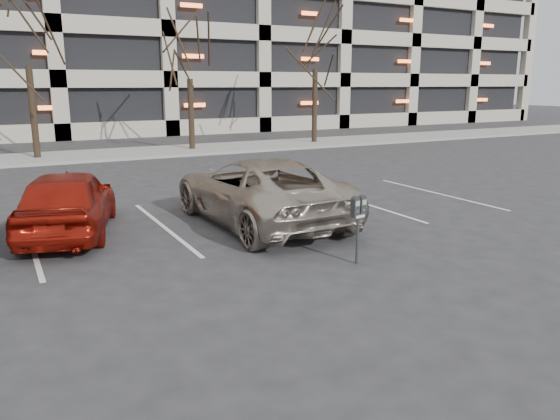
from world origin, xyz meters
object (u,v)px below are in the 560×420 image
object	(u,v)px
parking_meter	(358,213)
car_red	(68,201)
tree_b	(22,6)
tree_c	(188,33)
suv_silver	(259,191)
tree_d	(316,22)

from	to	relation	value
parking_meter	car_red	world-z (taller)	car_red
tree_b	tree_c	size ratio (longest dim) A/B	1.14
tree_c	suv_silver	size ratio (longest dim) A/B	1.37
tree_c	parking_meter	size ratio (longest dim) A/B	6.14
tree_b	parking_meter	world-z (taller)	tree_b
parking_meter	tree_b	bearing A→B (deg)	91.15
car_red	tree_b	bearing A→B (deg)	-75.64
tree_d	parking_meter	world-z (taller)	tree_d
parking_meter	car_red	size ratio (longest dim) A/B	0.29
tree_b	car_red	distance (m)	14.44
suv_silver	tree_c	bearing A→B (deg)	-103.91
parking_meter	tree_c	bearing A→B (deg)	69.05
tree_d	suv_silver	xyz separation A→B (m)	(-10.26, -14.33, -5.60)
tree_b	tree_d	size ratio (longest dim) A/B	0.99
parking_meter	suv_silver	world-z (taller)	suv_silver
tree_c	tree_d	bearing A→B (deg)	0.00
tree_b	tree_d	bearing A→B (deg)	0.00
suv_silver	car_red	size ratio (longest dim) A/B	1.30
tree_b	car_red	size ratio (longest dim) A/B	2.03
tree_d	tree_c	bearing A→B (deg)	180.00
tree_c	tree_d	distance (m)	7.05
car_red	tree_d	bearing A→B (deg)	-121.20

